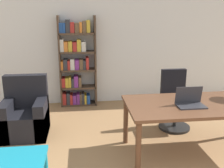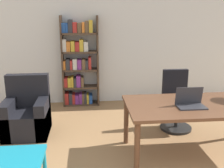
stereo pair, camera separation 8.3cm
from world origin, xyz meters
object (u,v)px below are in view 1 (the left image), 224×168
desk (196,109)px  laptop (190,102)px  side_table_blue (12,167)px  armchair (26,116)px  bookshelf (76,64)px  office_chair (174,102)px

desk → laptop: bearing=-148.3°
laptop → side_table_blue: (-2.10, -0.68, -0.36)m
armchair → bookshelf: bearing=59.1°
bookshelf → laptop: bearing=-57.4°
armchair → bookshelf: 1.67m
office_chair → laptop: bearing=-99.8°
desk → office_chair: bearing=87.6°
desk → office_chair: office_chair is taller
side_table_blue → armchair: size_ratio=0.70×
laptop → bookshelf: (-1.49, 2.33, 0.09)m
desk → laptop: 0.20m
desk → side_table_blue: 2.37m
desk → bookshelf: bearing=125.8°
side_table_blue → desk: bearing=18.8°
side_table_blue → armchair: 1.69m
laptop → office_chair: 1.06m
office_chair → side_table_blue: office_chair is taller
office_chair → bookshelf: bookshelf is taller
laptop → office_chair: bearing=80.2°
laptop → side_table_blue: bearing=-162.1°
desk → laptop: (-0.13, -0.08, 0.13)m
laptop → armchair: laptop is taller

